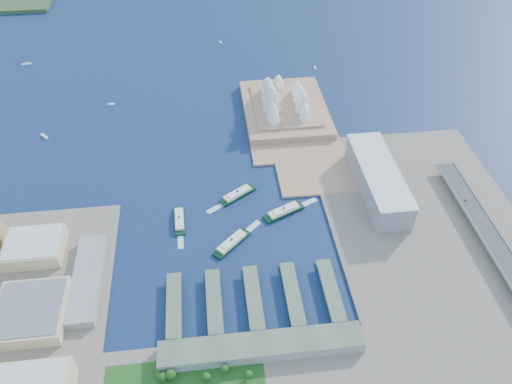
{
  "coord_description": "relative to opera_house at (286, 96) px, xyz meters",
  "views": [
    {
      "loc": [
        -20.01,
        -388.55,
        447.46
      ],
      "look_at": [
        34.58,
        77.81,
        18.0
      ],
      "focal_mm": 35.0,
      "sensor_mm": 36.0,
      "label": 1
    }
  ],
  "objects": [
    {
      "name": "ferry_c",
      "position": [
        -107.48,
        -271.47,
        -26.86
      ],
      "size": [
        49.11,
        47.37,
        10.29
      ],
      "primitive_type": null,
      "rotation": [
        0.0,
        0.0,
        2.33
      ],
      "color": "black",
      "rests_on": "ground"
    },
    {
      "name": "toaster_building",
      "position": [
        90.0,
        -200.0,
        -11.5
      ],
      "size": [
        45.0,
        155.0,
        35.0
      ],
      "primitive_type": "cube",
      "color": "gray",
      "rests_on": "east_land"
    },
    {
      "name": "expressway",
      "position": [
        195.0,
        -340.0,
        -23.07
      ],
      "size": [
        26.0,
        340.0,
        11.85
      ],
      "primitive_type": null,
      "color": "gray",
      "rests_on": "east_land"
    },
    {
      "name": "boat_e",
      "position": [
        -87.12,
        261.59,
        -30.82
      ],
      "size": [
        6.09,
        10.06,
        2.35
      ],
      "primitive_type": null,
      "rotation": [
        0.0,
        0.0,
        0.34
      ],
      "color": "white",
      "rests_on": "ground"
    },
    {
      "name": "boat_d",
      "position": [
        -449.04,
        213.97,
        -30.55
      ],
      "size": [
        17.6,
        7.0,
        2.9
      ],
      "primitive_type": null,
      "rotation": [
        0.0,
        0.0,
        1.76
      ],
      "color": "white",
      "rests_on": "ground"
    },
    {
      "name": "ferry_b",
      "position": [
        -93.15,
        -187.45,
        -27.02
      ],
      "size": [
        51.45,
        40.08,
        9.97
      ],
      "primitive_type": null,
      "rotation": [
        0.0,
        0.0,
        -0.99
      ],
      "color": "black",
      "rests_on": "ground"
    },
    {
      "name": "ground",
      "position": [
        -105.0,
        -280.0,
        -32.0
      ],
      "size": [
        3000.0,
        3000.0,
        0.0
      ],
      "primitive_type": "plane",
      "color": "#0E1943",
      "rests_on": "ground"
    },
    {
      "name": "opera_house",
      "position": [
        0.0,
        0.0,
        0.0
      ],
      "size": [
        134.0,
        180.0,
        58.0
      ],
      "primitive_type": null,
      "color": "white",
      "rests_on": "peninsula"
    },
    {
      "name": "ferry_a",
      "position": [
        -169.33,
        -225.81,
        -27.37
      ],
      "size": [
        13.94,
        49.37,
        9.27
      ],
      "primitive_type": null,
      "rotation": [
        0.0,
        0.0,
        0.03
      ],
      "color": "black",
      "rests_on": "ground"
    },
    {
      "name": "peninsula",
      "position": [
        2.5,
        -20.0,
        -30.5
      ],
      "size": [
        135.0,
        220.0,
        3.0
      ],
      "primitive_type": "cube",
      "color": "tan",
      "rests_on": "ground"
    },
    {
      "name": "boat_b",
      "position": [
        -279.89,
        56.74,
        -30.61
      ],
      "size": [
        10.45,
        4.09,
        2.78
      ],
      "primitive_type": null,
      "rotation": [
        0.0,
        0.0,
        1.52
      ],
      "color": "white",
      "rests_on": "ground"
    },
    {
      "name": "ferry_wharves",
      "position": [
        -91.0,
        -355.0,
        -27.35
      ],
      "size": [
        184.0,
        90.0,
        9.3
      ],
      "primitive_type": null,
      "color": "#515F48",
      "rests_on": "ground"
    },
    {
      "name": "east_land",
      "position": [
        135.0,
        -330.0,
        -30.5
      ],
      "size": [
        240.0,
        500.0,
        3.0
      ],
      "primitive_type": "cube",
      "color": "#796C5D",
      "rests_on": "ground"
    },
    {
      "name": "boat_c",
      "position": [
        77.99,
        138.72,
        -30.76
      ],
      "size": [
        4.53,
        11.36,
        2.49
      ],
      "primitive_type": null,
      "rotation": [
        0.0,
        0.0,
        3.02
      ],
      "color": "white",
      "rests_on": "ground"
    },
    {
      "name": "car_c",
      "position": [
        191.0,
        -245.18,
        -16.56
      ],
      "size": [
        1.65,
        4.07,
        1.18
      ],
      "primitive_type": "imported",
      "rotation": [
        0.0,
        0.0,
        3.14
      ],
      "color": "slate",
      "rests_on": "expressway"
    },
    {
      "name": "boat_a",
      "position": [
        -372.18,
        -22.23,
        -30.47
      ],
      "size": [
        13.52,
        14.49,
        3.06
      ],
      "primitive_type": null,
      "rotation": [
        0.0,
        0.0,
        0.73
      ],
      "color": "white",
      "rests_on": "ground"
    },
    {
      "name": "ferry_d",
      "position": [
        -37.67,
        -226.15,
        -26.79
      ],
      "size": [
        56.03,
        35.56,
        10.43
      ],
      "primitive_type": null,
      "rotation": [
        0.0,
        0.0,
        2.0
      ],
      "color": "black",
      "rests_on": "ground"
    },
    {
      "name": "terminal_building",
      "position": [
        -90.0,
        -415.0,
        -23.0
      ],
      "size": [
        200.0,
        28.0,
        12.0
      ],
      "primitive_type": "cube",
      "color": "gray",
      "rests_on": "south_land"
    }
  ]
}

